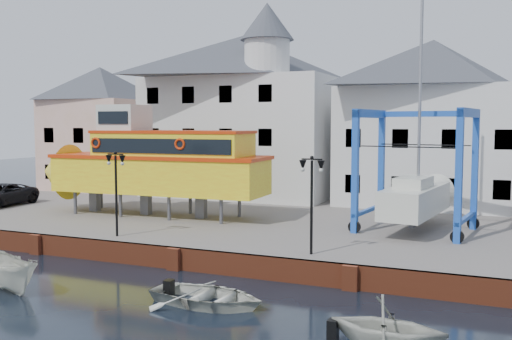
% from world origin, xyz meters
% --- Properties ---
extents(ground, '(140.00, 140.00, 0.00)m').
position_xyz_m(ground, '(0.00, 0.00, 0.00)').
color(ground, black).
rests_on(ground, ground).
extents(hardstanding, '(44.00, 22.00, 1.00)m').
position_xyz_m(hardstanding, '(0.00, 11.00, 0.50)').
color(hardstanding, '#625F5D').
rests_on(hardstanding, ground).
extents(quay_wall, '(44.00, 0.47, 1.00)m').
position_xyz_m(quay_wall, '(-0.00, 0.10, 0.50)').
color(quay_wall, brown).
rests_on(quay_wall, ground).
extents(building_pink, '(8.00, 7.00, 10.30)m').
position_xyz_m(building_pink, '(-18.00, 18.00, 6.15)').
color(building_pink, tan).
rests_on(building_pink, hardstanding).
extents(building_white_main, '(14.00, 8.30, 14.00)m').
position_xyz_m(building_white_main, '(-4.87, 18.39, 7.34)').
color(building_white_main, silver).
rests_on(building_white_main, hardstanding).
extents(building_white_right, '(12.00, 8.00, 11.20)m').
position_xyz_m(building_white_right, '(9.00, 19.00, 6.60)').
color(building_white_right, silver).
rests_on(building_white_right, hardstanding).
extents(lamp_post_left, '(1.12, 0.32, 4.20)m').
position_xyz_m(lamp_post_left, '(-4.00, 1.20, 4.17)').
color(lamp_post_left, black).
rests_on(lamp_post_left, hardstanding).
extents(lamp_post_right, '(1.12, 0.32, 4.20)m').
position_xyz_m(lamp_post_right, '(6.00, 1.20, 4.17)').
color(lamp_post_right, black).
rests_on(lamp_post_right, hardstanding).
extents(tour_boat, '(15.44, 4.16, 6.67)m').
position_xyz_m(tour_boat, '(-6.43, 7.42, 4.15)').
color(tour_boat, '#59595E').
rests_on(tour_boat, hardstanding).
extents(travel_lift, '(6.17, 8.20, 12.08)m').
position_xyz_m(travel_lift, '(9.46, 9.02, 3.03)').
color(travel_lift, blue).
rests_on(travel_lift, hardstanding).
extents(van, '(2.73, 5.44, 1.48)m').
position_xyz_m(van, '(-17.65, 6.73, 1.74)').
color(van, black).
rests_on(van, hardstanding).
extents(motorboat_a, '(4.33, 3.00, 1.57)m').
position_xyz_m(motorboat_a, '(-4.42, -5.22, 0.00)').
color(motorboat_a, beige).
rests_on(motorboat_a, ground).
extents(motorboat_b, '(4.47, 3.29, 0.90)m').
position_xyz_m(motorboat_b, '(3.67, -3.85, 0.00)').
color(motorboat_b, beige).
rests_on(motorboat_b, ground).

